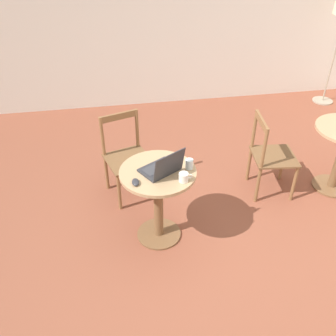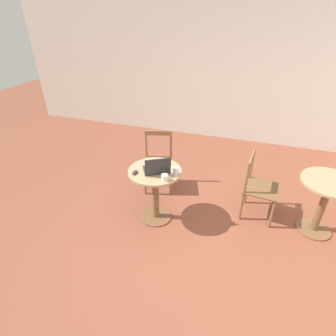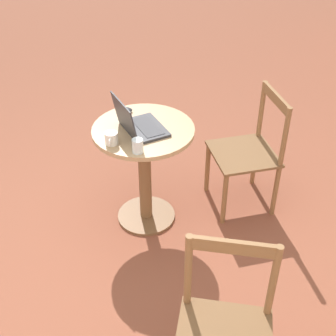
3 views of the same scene
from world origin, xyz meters
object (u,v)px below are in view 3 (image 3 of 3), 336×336
(cafe_table_near, at_px, (144,156))
(mug, at_px, (111,138))
(mouse, at_px, (125,110))
(drinking_glass, at_px, (138,146))
(laptop, at_px, (138,124))
(chair_near_back, at_px, (249,152))
(chair_mid_left, at_px, (224,333))

(cafe_table_near, distance_m, mug, 0.37)
(mouse, bearing_deg, drinking_glass, 16.31)
(laptop, height_order, drinking_glass, laptop)
(chair_near_back, bearing_deg, laptop, -70.90)
(chair_mid_left, relative_size, mug, 7.79)
(chair_near_back, relative_size, laptop, 2.20)
(cafe_table_near, bearing_deg, laptop, -36.19)
(mug, xyz_separation_m, drinking_glass, (0.08, 0.17, 0.01))
(chair_mid_left, xyz_separation_m, drinking_glass, (-0.99, -0.50, 0.36))
(cafe_table_near, bearing_deg, mouse, -144.77)
(laptop, distance_m, drinking_glass, 0.24)
(mug, bearing_deg, chair_near_back, 114.70)
(chair_mid_left, height_order, laptop, laptop)
(chair_mid_left, xyz_separation_m, mouse, (-1.47, -0.64, 0.33))
(laptop, bearing_deg, drinking_glass, 5.28)
(drinking_glass, bearing_deg, chair_near_back, 124.17)
(mouse, bearing_deg, laptop, 26.09)
(chair_near_back, xyz_separation_m, laptop, (0.26, -0.76, 0.36))
(cafe_table_near, relative_size, laptop, 1.87)
(chair_mid_left, bearing_deg, chair_near_back, 170.97)
(chair_mid_left, bearing_deg, mug, -148.25)
(chair_near_back, height_order, chair_mid_left, same)
(chair_near_back, relative_size, chair_mid_left, 1.00)
(laptop, distance_m, mug, 0.21)
(chair_near_back, xyz_separation_m, chair_mid_left, (1.49, -0.24, 0.00))
(chair_near_back, distance_m, mug, 1.05)
(mug, bearing_deg, mouse, 175.59)
(mouse, bearing_deg, cafe_table_near, 35.23)
(laptop, bearing_deg, chair_mid_left, 22.84)
(chair_near_back, bearing_deg, drinking_glass, -55.83)
(cafe_table_near, bearing_deg, chair_near_back, 107.18)
(chair_mid_left, bearing_deg, laptop, -157.16)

